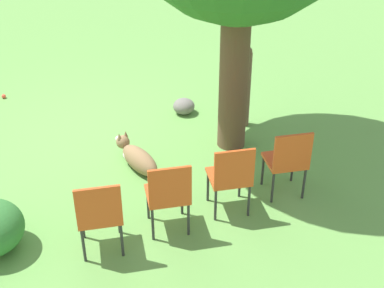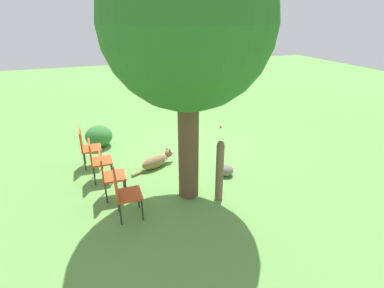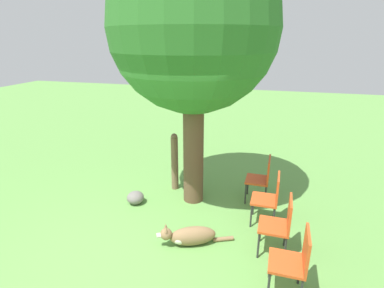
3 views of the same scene
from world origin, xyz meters
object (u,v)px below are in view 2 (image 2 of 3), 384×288
red_chair_1 (97,158)px  red_chair_2 (109,173)px  red_chair_3 (123,191)px  red_chair_0 (87,146)px  oak_tree (188,24)px  fence_post (220,171)px  dog (157,161)px  tennis_ball (221,127)px

red_chair_1 → red_chair_2: 0.74m
red_chair_3 → red_chair_0: bearing=103.8°
oak_tree → fence_post: 2.55m
red_chair_2 → red_chair_3: (-0.16, 0.72, 0.00)m
red_chair_0 → red_chair_1: (-0.16, 0.72, 0.00)m
oak_tree → red_chair_0: bearing=-47.4°
red_chair_0 → fence_post: bearing=-43.8°
oak_tree → fence_post: size_ratio=3.76×
dog → tennis_ball: (-2.45, -1.79, -0.11)m
dog → tennis_ball: size_ratio=16.22×
oak_tree → red_chair_2: bearing=-17.4°
fence_post → red_chair_2: (1.90, -0.78, -0.09)m
dog → oak_tree: bearing=-101.6°
red_chair_3 → tennis_ball: bearing=46.1°
oak_tree → red_chair_0: oak_tree is taller
red_chair_1 → red_chair_2: (-0.16, 0.72, 0.00)m
red_chair_0 → red_chair_3: 2.22m
dog → red_chair_0: red_chair_0 is taller
oak_tree → dog: 3.23m
fence_post → red_chair_3: (1.74, -0.06, -0.09)m
red_chair_3 → tennis_ball: size_ratio=13.13×
red_chair_1 → tennis_ball: 4.24m
oak_tree → fence_post: (-0.48, 0.34, -2.48)m
oak_tree → red_chair_2: oak_tree is taller
oak_tree → fence_post: bearing=145.0°
dog → red_chair_1: red_chair_1 is taller
dog → red_chair_3: 1.91m
red_chair_2 → red_chair_3: same height
oak_tree → dog: (0.29, -1.32, -2.93)m
red_chair_1 → red_chair_2: bearing=-76.2°
fence_post → oak_tree: bearing=-35.0°
red_chair_3 → oak_tree: bearing=13.8°
oak_tree → red_chair_3: (1.26, 0.28, -2.57)m
fence_post → red_chair_1: 2.55m
fence_post → red_chair_2: bearing=-22.3°
fence_post → tennis_ball: fence_post is taller
red_chair_0 → red_chair_2: size_ratio=1.00×
red_chair_3 → tennis_ball: 4.84m
red_chair_1 → tennis_ball: bearing=28.9°
red_chair_0 → red_chair_2: bearing=-76.2°
red_chair_3 → red_chair_1: bearing=103.8°
oak_tree → tennis_ball: size_ratio=66.03×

